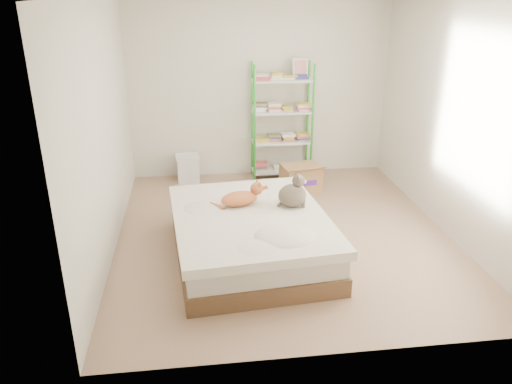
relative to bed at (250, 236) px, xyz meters
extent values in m
cube|color=#92745B|center=(0.44, 0.50, -0.25)|extent=(3.80, 4.20, 0.01)
cube|color=beige|center=(0.44, 2.60, 1.05)|extent=(3.80, 0.01, 2.60)
cube|color=beige|center=(0.44, -1.60, 1.05)|extent=(3.80, 0.01, 2.60)
cube|color=beige|center=(-1.46, 0.50, 1.05)|extent=(0.01, 4.20, 2.60)
cube|color=beige|center=(2.34, 0.50, 1.05)|extent=(0.01, 4.20, 2.60)
cube|color=#4B3724|center=(0.00, 0.00, -0.15)|extent=(1.68, 2.03, 0.19)
cube|color=beige|center=(0.00, 0.00, 0.05)|extent=(1.63, 1.97, 0.21)
cube|color=beige|center=(0.00, 0.00, 0.20)|extent=(1.72, 2.07, 0.10)
cylinder|color=green|center=(0.32, 2.22, 0.60)|extent=(0.04, 0.04, 1.70)
cylinder|color=green|center=(0.32, 2.54, 0.60)|extent=(0.04, 0.04, 1.70)
cylinder|color=green|center=(1.16, 2.22, 0.60)|extent=(0.04, 0.04, 1.70)
cylinder|color=green|center=(1.16, 2.54, 0.60)|extent=(0.04, 0.04, 1.70)
cube|color=silver|center=(0.74, 2.38, -0.15)|extent=(0.86, 0.34, 0.02)
cube|color=silver|center=(0.74, 2.38, 0.30)|extent=(0.86, 0.34, 0.02)
cube|color=silver|center=(0.74, 2.38, 0.75)|extent=(0.86, 0.34, 0.02)
cube|color=silver|center=(0.74, 2.38, 1.20)|extent=(0.86, 0.34, 0.02)
cube|color=#CD445C|center=(0.44, 2.38, -0.09)|extent=(0.20, 0.16, 0.09)
cube|color=#CD445C|center=(0.74, 2.38, -0.09)|extent=(0.20, 0.16, 0.09)
cube|color=#CD445C|center=(1.04, 2.38, -0.09)|extent=(0.20, 0.16, 0.09)
cube|color=#CD445C|center=(0.44, 2.38, 0.36)|extent=(0.20, 0.16, 0.09)
cube|color=#CD445C|center=(0.64, 2.38, 0.36)|extent=(0.20, 0.16, 0.09)
cube|color=#CD445C|center=(0.84, 2.38, 0.36)|extent=(0.20, 0.16, 0.09)
cube|color=#CD445C|center=(1.04, 2.38, 0.36)|extent=(0.20, 0.16, 0.09)
cube|color=#CD445C|center=(0.44, 2.38, 0.81)|extent=(0.20, 0.16, 0.09)
cube|color=#CD445C|center=(0.64, 2.38, 0.81)|extent=(0.20, 0.16, 0.09)
cube|color=#CD445C|center=(0.84, 2.38, 0.81)|extent=(0.20, 0.16, 0.09)
cube|color=#CD445C|center=(1.04, 2.38, 0.81)|extent=(0.20, 0.16, 0.09)
cube|color=#CD445C|center=(0.44, 2.38, 1.26)|extent=(0.20, 0.16, 0.09)
cube|color=#CD445C|center=(0.64, 2.38, 1.26)|extent=(0.20, 0.16, 0.09)
cube|color=#CD445C|center=(0.84, 2.38, 1.26)|extent=(0.20, 0.16, 0.09)
cube|color=#CD445C|center=(1.04, 2.38, 1.26)|extent=(0.20, 0.16, 0.09)
cube|color=silver|center=(1.00, 2.43, 1.35)|extent=(0.22, 0.08, 0.28)
cube|color=red|center=(1.00, 2.41, 1.35)|extent=(0.17, 0.06, 0.21)
cube|color=tan|center=(0.93, 1.81, -0.07)|extent=(0.57, 0.49, 0.36)
cube|color=#4D229A|center=(0.89, 1.60, -0.08)|extent=(0.30, 0.06, 0.08)
cube|color=tan|center=(0.93, 1.61, 0.11)|extent=(0.53, 0.24, 0.11)
cube|color=white|center=(-0.65, 2.35, -0.07)|extent=(0.33, 0.29, 0.37)
cube|color=white|center=(-0.65, 2.35, 0.13)|extent=(0.36, 0.32, 0.03)
camera|label=1|loc=(-0.52, -4.64, 2.43)|focal=35.00mm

